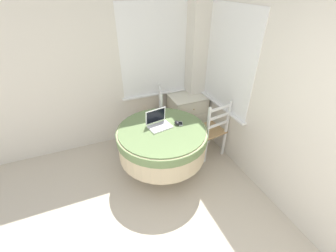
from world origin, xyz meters
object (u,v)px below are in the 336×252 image
object	(u,v)px
round_dining_table	(162,140)
computer_mouse	(177,123)
cell_phone	(181,124)
dining_chair_near_right_window	(211,130)
corner_cabinet	(187,115)
dining_chair_near_back_window	(154,116)
laptop	(158,123)

from	to	relation	value
round_dining_table	computer_mouse	world-z (taller)	computer_mouse
cell_phone	dining_chair_near_right_window	distance (m)	0.64
round_dining_table	cell_phone	world-z (taller)	cell_phone
cell_phone	dining_chair_near_right_window	world-z (taller)	dining_chair_near_right_window
dining_chair_near_right_window	corner_cabinet	bearing A→B (deg)	95.00
round_dining_table	cell_phone	size ratio (longest dim) A/B	10.05
dining_chair_near_back_window	corner_cabinet	distance (m)	0.63
cell_phone	corner_cabinet	bearing A→B (deg)	57.25
dining_chair_near_right_window	laptop	bearing A→B (deg)	179.56
computer_mouse	cell_phone	world-z (taller)	computer_mouse
cell_phone	dining_chair_near_back_window	xyz separation A→B (m)	(-0.13, 0.81, -0.30)
round_dining_table	cell_phone	distance (m)	0.34
computer_mouse	dining_chair_near_right_window	bearing A→B (deg)	5.36
round_dining_table	computer_mouse	size ratio (longest dim) A/B	12.85
cell_phone	laptop	bearing A→B (deg)	167.37
laptop	dining_chair_near_right_window	bearing A→B (deg)	-0.44
computer_mouse	corner_cabinet	distance (m)	1.04
laptop	computer_mouse	distance (m)	0.26
cell_phone	round_dining_table	bearing A→B (deg)	-175.21
round_dining_table	laptop	size ratio (longest dim) A/B	3.64
cell_phone	dining_chair_near_back_window	distance (m)	0.87
laptop	cell_phone	world-z (taller)	laptop
dining_chair_near_back_window	round_dining_table	bearing A→B (deg)	-101.02
round_dining_table	computer_mouse	distance (m)	0.31
round_dining_table	dining_chair_near_back_window	bearing A→B (deg)	78.98
computer_mouse	cell_phone	bearing A→B (deg)	-3.53
round_dining_table	dining_chair_near_right_window	xyz separation A→B (m)	(0.85, 0.09, -0.11)
dining_chair_near_right_window	corner_cabinet	world-z (taller)	dining_chair_near_right_window
laptop	dining_chair_near_back_window	distance (m)	0.84
cell_phone	dining_chair_near_back_window	size ratio (longest dim) A/B	0.12
dining_chair_near_right_window	round_dining_table	bearing A→B (deg)	-174.25
dining_chair_near_back_window	dining_chair_near_right_window	xyz separation A→B (m)	(0.69, -0.75, 0.00)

